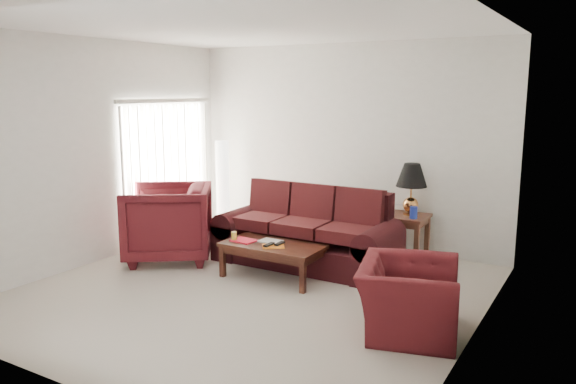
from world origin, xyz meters
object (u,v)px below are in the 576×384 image
Objects in this scene: armchair_left at (168,222)px; end_table at (405,237)px; armchair_right at (408,298)px; coffee_table at (273,261)px; floor_lamp at (223,187)px; sofa at (306,228)px.

end_table is at bearing 85.44° from armchair_left.
coffee_table is at bearing 56.76° from armchair_right.
coffee_table is at bearing 56.51° from armchair_left.
floor_lamp reaches higher than armchair_right.
floor_lamp is 1.46× the size of armchair_right.
floor_lamp is (-1.98, 0.81, 0.27)m from sofa.
armchair_right is at bearing -70.64° from end_table.
floor_lamp is at bearing 151.84° from coffee_table.
sofa is at bearing 39.40° from armchair_right.
floor_lamp reaches higher than armchair_left.
floor_lamp is 1.33× the size of armchair_left.
armchair_right reaches higher than coffee_table.
sofa reaches higher than coffee_table.
armchair_right is 0.84× the size of coffee_table.
sofa is 1.59× the size of floor_lamp.
floor_lamp is at bearing 153.11° from armchair_left.
sofa is at bearing 93.25° from coffee_table.
armchair_left is at bearing -81.78° from floor_lamp.
sofa is at bearing -139.25° from end_table.
armchair_right is (3.85, -2.17, -0.43)m from floor_lamp.
coffee_table is at bearing -38.51° from floor_lamp.
sofa is 1.94× the size of coffee_table.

